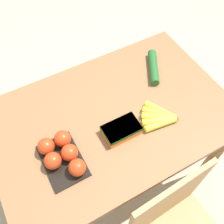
{
  "coord_description": "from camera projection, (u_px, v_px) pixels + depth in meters",
  "views": [
    {
      "loc": [
        0.35,
        0.62,
        1.83
      ],
      "look_at": [
        0.0,
        0.0,
        0.78
      ],
      "focal_mm": 42.0,
      "sensor_mm": 36.0,
      "label": 1
    }
  ],
  "objects": [
    {
      "name": "tomato_pack",
      "position": [
        62.0,
        154.0,
        1.14
      ],
      "size": [
        0.17,
        0.24,
        0.09
      ],
      "color": "black",
      "rests_on": "dining_table"
    },
    {
      "name": "dining_table",
      "position": [
        112.0,
        127.0,
        1.39
      ],
      "size": [
        1.2,
        0.79,
        0.75
      ],
      "color": "olive",
      "rests_on": "ground_plane"
    },
    {
      "name": "carrot_bag",
      "position": [
        121.0,
        129.0,
        1.22
      ],
      "size": [
        0.17,
        0.11,
        0.05
      ],
      "color": "orange",
      "rests_on": "dining_table"
    },
    {
      "name": "ground_plane",
      "position": [
        112.0,
        171.0,
        1.92
      ],
      "size": [
        12.0,
        12.0,
        0.0
      ],
      "primitive_type": "plane",
      "color": "#B7A88E"
    },
    {
      "name": "banana_bunch",
      "position": [
        160.0,
        117.0,
        1.27
      ],
      "size": [
        0.18,
        0.17,
        0.03
      ],
      "color": "brown",
      "rests_on": "dining_table"
    },
    {
      "name": "cucumber_near",
      "position": [
        153.0,
        67.0,
        1.45
      ],
      "size": [
        0.15,
        0.22,
        0.05
      ],
      "color": "#236028",
      "rests_on": "dining_table"
    }
  ]
}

